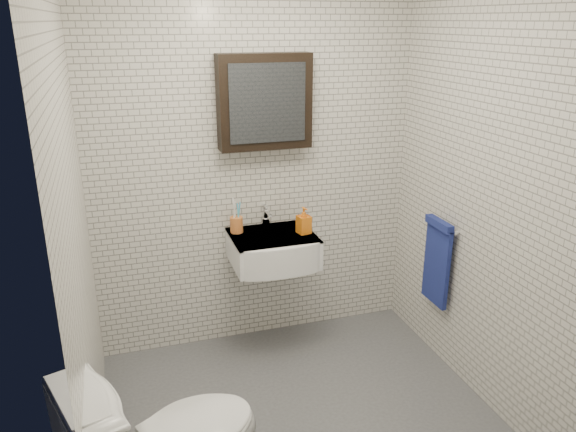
{
  "coord_description": "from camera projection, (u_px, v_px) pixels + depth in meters",
  "views": [
    {
      "loc": [
        -0.9,
        -2.55,
        2.19
      ],
      "look_at": [
        0.05,
        0.45,
        1.09
      ],
      "focal_mm": 35.0,
      "sensor_mm": 36.0,
      "label": 1
    }
  ],
  "objects": [
    {
      "name": "ground",
      "position": [
        302.0,
        416.0,
        3.28
      ],
      "size": [
        2.2,
        2.0,
        0.01
      ],
      "primitive_type": "cube",
      "color": "#4D4F55",
      "rests_on": "ground"
    },
    {
      "name": "room_shell",
      "position": [
        305.0,
        174.0,
        2.79
      ],
      "size": [
        2.22,
        2.02,
        2.51
      ],
      "color": "silver",
      "rests_on": "ground"
    },
    {
      "name": "washbasin",
      "position": [
        274.0,
        250.0,
        3.7
      ],
      "size": [
        0.55,
        0.5,
        0.2
      ],
      "color": "white",
      "rests_on": "room_shell"
    },
    {
      "name": "faucet",
      "position": [
        266.0,
        218.0,
        3.82
      ],
      "size": [
        0.06,
        0.2,
        0.15
      ],
      "color": "silver",
      "rests_on": "washbasin"
    },
    {
      "name": "mirror_cabinet",
      "position": [
        265.0,
        102.0,
        3.56
      ],
      "size": [
        0.6,
        0.15,
        0.6
      ],
      "color": "black",
      "rests_on": "room_shell"
    },
    {
      "name": "towel_rail",
      "position": [
        437.0,
        258.0,
        3.65
      ],
      "size": [
        0.09,
        0.3,
        0.58
      ],
      "color": "silver",
      "rests_on": "room_shell"
    },
    {
      "name": "toothbrush_cup",
      "position": [
        237.0,
        224.0,
        3.73
      ],
      "size": [
        0.11,
        0.11,
        0.23
      ],
      "rotation": [
        0.0,
        0.0,
        0.34
      ],
      "color": "#C96D32",
      "rests_on": "washbasin"
    },
    {
      "name": "soap_bottle",
      "position": [
        304.0,
        220.0,
        3.71
      ],
      "size": [
        0.1,
        0.1,
        0.18
      ],
      "primitive_type": "imported",
      "rotation": [
        0.0,
        0.0,
        0.21
      ],
      "color": "orange",
      "rests_on": "washbasin"
    }
  ]
}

